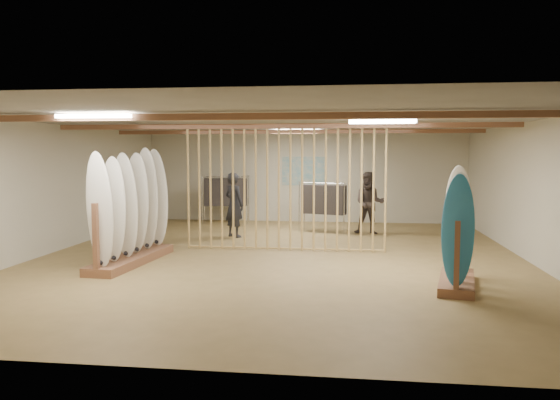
# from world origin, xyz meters

# --- Properties ---
(floor) EXTENTS (12.00, 12.00, 0.00)m
(floor) POSITION_xyz_m (0.00, 0.00, 0.00)
(floor) COLOR olive
(floor) RESTS_ON ground
(ceiling) EXTENTS (12.00, 12.00, 0.00)m
(ceiling) POSITION_xyz_m (0.00, 0.00, 2.80)
(ceiling) COLOR gray
(ceiling) RESTS_ON ground
(wall_back) EXTENTS (12.00, 0.00, 12.00)m
(wall_back) POSITION_xyz_m (0.00, 6.00, 1.40)
(wall_back) COLOR beige
(wall_back) RESTS_ON ground
(wall_front) EXTENTS (12.00, 0.00, 12.00)m
(wall_front) POSITION_xyz_m (0.00, -6.00, 1.40)
(wall_front) COLOR beige
(wall_front) RESTS_ON ground
(wall_left) EXTENTS (0.00, 12.00, 12.00)m
(wall_left) POSITION_xyz_m (-5.00, 0.00, 1.40)
(wall_left) COLOR beige
(wall_left) RESTS_ON ground
(wall_right) EXTENTS (0.00, 12.00, 12.00)m
(wall_right) POSITION_xyz_m (5.00, 0.00, 1.40)
(wall_right) COLOR beige
(wall_right) RESTS_ON ground
(ceiling_slats) EXTENTS (9.50, 6.12, 0.10)m
(ceiling_slats) POSITION_xyz_m (0.00, 0.00, 2.72)
(ceiling_slats) COLOR brown
(ceiling_slats) RESTS_ON ground
(light_panels) EXTENTS (1.20, 0.35, 0.06)m
(light_panels) POSITION_xyz_m (0.00, 0.00, 2.74)
(light_panels) COLOR white
(light_panels) RESTS_ON ground
(bamboo_partition) EXTENTS (4.45, 0.05, 2.78)m
(bamboo_partition) POSITION_xyz_m (0.00, 0.80, 1.40)
(bamboo_partition) COLOR tan
(bamboo_partition) RESTS_ON ground
(poster) EXTENTS (1.40, 0.03, 0.90)m
(poster) POSITION_xyz_m (0.00, 5.98, 1.60)
(poster) COLOR teal
(poster) RESTS_ON ground
(rack_left) EXTENTS (0.81, 2.75, 2.18)m
(rack_left) POSITION_xyz_m (-2.82, -0.99, 0.75)
(rack_left) COLOR brown
(rack_left) RESTS_ON floor
(rack_right) EXTENTS (0.86, 1.75, 1.95)m
(rack_right) POSITION_xyz_m (3.18, -2.13, 0.66)
(rack_right) COLOR brown
(rack_right) RESTS_ON floor
(clothing_rack_a) EXTENTS (1.39, 0.47, 1.49)m
(clothing_rack_a) POSITION_xyz_m (-2.37, 5.25, 0.97)
(clothing_rack_a) COLOR silver
(clothing_rack_a) RESTS_ON floor
(clothing_rack_b) EXTENTS (1.25, 0.69, 1.40)m
(clothing_rack_b) POSITION_xyz_m (0.73, 3.67, 0.91)
(clothing_rack_b) COLOR silver
(clothing_rack_b) RESTS_ON floor
(shopper_a) EXTENTS (0.84, 0.78, 1.90)m
(shopper_a) POSITION_xyz_m (-1.53, 2.57, 0.95)
(shopper_a) COLOR black
(shopper_a) RESTS_ON floor
(shopper_b) EXTENTS (0.97, 0.78, 1.89)m
(shopper_b) POSITION_xyz_m (1.96, 3.55, 0.94)
(shopper_b) COLOR #352D29
(shopper_b) RESTS_ON floor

